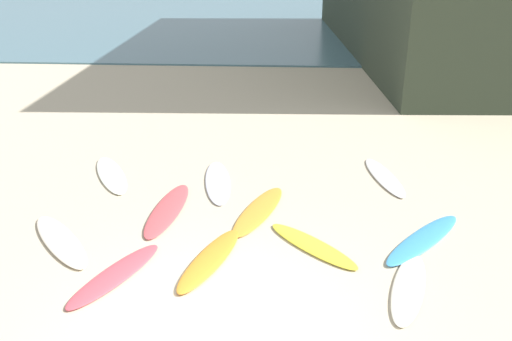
% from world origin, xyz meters
% --- Properties ---
extents(ground_plane, '(120.00, 120.00, 0.00)m').
position_xyz_m(ground_plane, '(0.00, 0.00, 0.00)').
color(ground_plane, beige).
extents(ocean_water, '(120.00, 40.00, 0.08)m').
position_xyz_m(ocean_water, '(0.00, 38.55, 0.04)').
color(ocean_water, slate).
rests_on(ocean_water, ground_plane).
extents(surfboard_0, '(1.16, 2.30, 0.09)m').
position_xyz_m(surfboard_0, '(-0.35, 1.61, 0.04)').
color(surfboard_0, orange).
rests_on(surfboard_0, ground_plane).
extents(surfboard_1, '(0.93, 2.47, 0.06)m').
position_xyz_m(surfboard_1, '(3.29, 5.54, 0.03)').
color(surfboard_1, white).
rests_on(surfboard_1, ground_plane).
extents(surfboard_2, '(0.77, 2.59, 0.07)m').
position_xyz_m(surfboard_2, '(-1.51, 3.49, 0.04)').
color(surfboard_2, '#D95055').
rests_on(surfboard_2, ground_plane).
extents(surfboard_3, '(2.03, 2.29, 0.09)m').
position_xyz_m(surfboard_3, '(3.55, 2.56, 0.04)').
color(surfboard_3, '#42A1E5').
rests_on(surfboard_3, ground_plane).
extents(surfboard_4, '(1.83, 1.89, 0.07)m').
position_xyz_m(surfboard_4, '(1.46, 2.21, 0.03)').
color(surfboard_4, yellow).
rests_on(surfboard_4, ground_plane).
extents(surfboard_5, '(0.99, 2.60, 0.06)m').
position_xyz_m(surfboard_5, '(-0.65, 5.00, 0.03)').
color(surfboard_5, silver).
rests_on(surfboard_5, ground_plane).
extents(surfboard_6, '(1.11, 2.19, 0.07)m').
position_xyz_m(surfboard_6, '(2.96, 0.98, 0.03)').
color(surfboard_6, silver).
rests_on(surfboard_6, ground_plane).
extents(surfboard_7, '(1.96, 2.20, 0.08)m').
position_xyz_m(surfboard_7, '(-3.22, 2.08, 0.04)').
color(surfboard_7, '#F6E6CE').
rests_on(surfboard_7, ground_plane).
extents(surfboard_8, '(1.28, 2.50, 0.07)m').
position_xyz_m(surfboard_8, '(0.40, 3.57, 0.03)').
color(surfboard_8, gold).
rests_on(surfboard_8, ground_plane).
extents(surfboard_9, '(1.67, 2.51, 0.06)m').
position_xyz_m(surfboard_9, '(-3.28, 5.27, 0.03)').
color(surfboard_9, white).
rests_on(surfboard_9, ground_plane).
extents(surfboard_10, '(1.37, 2.20, 0.07)m').
position_xyz_m(surfboard_10, '(-1.86, 1.04, 0.04)').
color(surfboard_10, '#E24C58').
rests_on(surfboard_10, ground_plane).
extents(beachgoer_near, '(0.40, 0.40, 1.64)m').
position_xyz_m(beachgoer_near, '(7.29, 11.20, 0.91)').
color(beachgoer_near, black).
rests_on(beachgoer_near, ground_plane).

